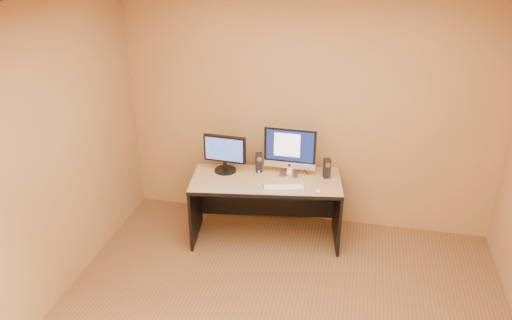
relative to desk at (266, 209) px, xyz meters
name	(u,v)px	position (x,y,z in m)	size (l,w,h in m)	color
walls	(275,205)	(0.35, -1.48, 0.94)	(4.00, 4.00, 2.60)	#A87843
ceiling	(278,14)	(0.35, -1.48, 2.24)	(4.00, 4.00, 0.00)	white
desk	(266,209)	(0.00, 0.00, 0.00)	(1.54, 0.67, 0.71)	tan
imac	(290,152)	(0.21, 0.16, 0.62)	(0.55, 0.20, 0.53)	#B8B8BC
second_monitor	(225,154)	(-0.46, 0.10, 0.56)	(0.46, 0.23, 0.40)	black
speaker_left	(259,163)	(-0.11, 0.17, 0.46)	(0.07, 0.07, 0.21)	black
speaker_right	(327,168)	(0.60, 0.18, 0.46)	(0.07, 0.07, 0.21)	black
keyboard	(284,187)	(0.21, -0.14, 0.36)	(0.41, 0.11, 0.02)	silver
mouse	(318,191)	(0.55, -0.16, 0.37)	(0.06, 0.10, 0.03)	silver
cable_a	(304,170)	(0.36, 0.30, 0.36)	(0.01, 0.01, 0.21)	black
cable_b	(287,168)	(0.17, 0.30, 0.36)	(0.01, 0.01, 0.17)	black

